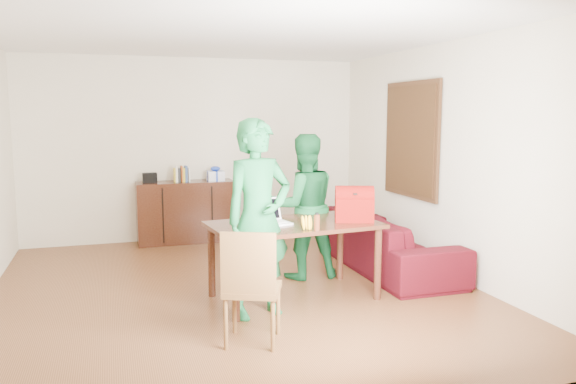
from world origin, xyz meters
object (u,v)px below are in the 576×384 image
object	(u,v)px
bottle	(317,221)
laptop	(272,220)
person_near	(258,218)
person_far	(304,206)
red_bag	(354,207)
table	(294,232)
sofa	(388,242)
chair	(252,310)

from	to	relation	value
bottle	laptop	bearing A→B (deg)	130.78
person_near	person_far	size ratio (longest dim) A/B	1.11
person_far	red_bag	distance (m)	0.83
table	bottle	world-z (taller)	bottle
red_bag	sofa	distance (m)	1.29
person_near	laptop	world-z (taller)	person_near
laptop	sofa	world-z (taller)	laptop
person_far	red_bag	bearing A→B (deg)	111.46
bottle	sofa	bearing A→B (deg)	39.59
laptop	table	bearing A→B (deg)	-8.77
chair	red_bag	xyz separation A→B (m)	(1.30, 0.89, 0.65)
person_near	laptop	bearing A→B (deg)	41.93
person_near	red_bag	world-z (taller)	person_near
table	bottle	xyz separation A→B (m)	(0.10, -0.40, 0.18)
bottle	sofa	world-z (taller)	bottle
laptop	red_bag	xyz separation A→B (m)	(0.86, -0.08, 0.10)
laptop	red_bag	bearing A→B (deg)	-18.22
person_far	laptop	distance (m)	0.91
person_far	red_bag	size ratio (longest dim) A/B	4.25
chair	person_near	bearing A→B (deg)	94.15
red_bag	sofa	size ratio (longest dim) A/B	0.17
chair	red_bag	bearing A→B (deg)	57.78
table	person_near	world-z (taller)	person_near
person_near	person_far	bearing A→B (deg)	37.73
person_far	bottle	distance (m)	1.11
table	person_near	bearing A→B (deg)	-148.19
laptop	red_bag	size ratio (longest dim) A/B	1.03
laptop	person_far	bearing A→B (deg)	37.43
chair	laptop	world-z (taller)	laptop
table	person_far	world-z (taller)	person_far
laptop	bottle	bearing A→B (deg)	-62.16
chair	person_far	xyz separation A→B (m)	(1.03, 1.67, 0.55)
person_near	red_bag	xyz separation A→B (m)	(1.09, 0.27, 0.01)
table	bottle	size ratio (longest dim) A/B	10.46
sofa	red_bag	bearing A→B (deg)	134.65
sofa	bottle	bearing A→B (deg)	129.73
bottle	red_bag	xyz separation A→B (m)	(0.52, 0.31, 0.06)
chair	laptop	bearing A→B (deg)	88.65
table	sofa	distance (m)	1.64
table	person_near	xyz separation A→B (m)	(-0.47, -0.37, 0.24)
laptop	bottle	world-z (taller)	laptop
person_far	sofa	world-z (taller)	person_far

